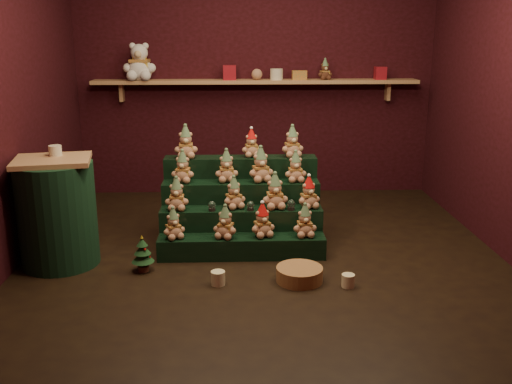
{
  "coord_description": "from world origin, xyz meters",
  "views": [
    {
      "loc": [
        -0.22,
        -4.54,
        1.83
      ],
      "look_at": [
        -0.06,
        0.25,
        0.48
      ],
      "focal_mm": 40.0,
      "sensor_mm": 36.0,
      "label": 1
    }
  ],
  "objects_px": {
    "snow_globe_a": "(212,206)",
    "side_table": "(57,213)",
    "snow_globe_c": "(291,205)",
    "mug_left": "(218,278)",
    "snow_globe_b": "(250,206)",
    "mug_right": "(348,281)",
    "brown_bear": "(325,69)",
    "white_bear": "(139,57)",
    "riser_tier_front": "(242,247)",
    "mini_christmas_tree": "(143,254)",
    "wicker_basket": "(299,274)"
  },
  "relations": [
    {
      "from": "riser_tier_front",
      "to": "wicker_basket",
      "type": "bearing_deg",
      "value": -48.99
    },
    {
      "from": "riser_tier_front",
      "to": "mini_christmas_tree",
      "type": "xyz_separation_m",
      "value": [
        -0.78,
        -0.27,
        0.06
      ]
    },
    {
      "from": "mug_left",
      "to": "side_table",
      "type": "bearing_deg",
      "value": 160.56
    },
    {
      "from": "side_table",
      "to": "brown_bear",
      "type": "relative_size",
      "value": 3.96
    },
    {
      "from": "riser_tier_front",
      "to": "white_bear",
      "type": "height_order",
      "value": "white_bear"
    },
    {
      "from": "mug_left",
      "to": "riser_tier_front",
      "type": "bearing_deg",
      "value": 71.23
    },
    {
      "from": "mini_christmas_tree",
      "to": "mug_right",
      "type": "relative_size",
      "value": 3.09
    },
    {
      "from": "snow_globe_b",
      "to": "snow_globe_a",
      "type": "bearing_deg",
      "value": 180.0
    },
    {
      "from": "mug_right",
      "to": "wicker_basket",
      "type": "distance_m",
      "value": 0.37
    },
    {
      "from": "side_table",
      "to": "white_bear",
      "type": "bearing_deg",
      "value": 68.43
    },
    {
      "from": "mini_christmas_tree",
      "to": "white_bear",
      "type": "distance_m",
      "value": 2.6
    },
    {
      "from": "mini_christmas_tree",
      "to": "white_bear",
      "type": "relative_size",
      "value": 0.6
    },
    {
      "from": "mug_right",
      "to": "riser_tier_front",
      "type": "bearing_deg",
      "value": 142.05
    },
    {
      "from": "wicker_basket",
      "to": "white_bear",
      "type": "height_order",
      "value": "white_bear"
    },
    {
      "from": "snow_globe_c",
      "to": "snow_globe_a",
      "type": "bearing_deg",
      "value": 180.0
    },
    {
      "from": "white_bear",
      "to": "brown_bear",
      "type": "distance_m",
      "value": 2.03
    },
    {
      "from": "snow_globe_b",
      "to": "mini_christmas_tree",
      "type": "relative_size",
      "value": 0.28
    },
    {
      "from": "riser_tier_front",
      "to": "mini_christmas_tree",
      "type": "relative_size",
      "value": 4.63
    },
    {
      "from": "side_table",
      "to": "snow_globe_b",
      "type": "bearing_deg",
      "value": -1.24
    },
    {
      "from": "side_table",
      "to": "white_bear",
      "type": "relative_size",
      "value": 1.76
    },
    {
      "from": "snow_globe_a",
      "to": "side_table",
      "type": "height_order",
      "value": "side_table"
    },
    {
      "from": "brown_bear",
      "to": "mug_left",
      "type": "bearing_deg",
      "value": -126.63
    },
    {
      "from": "mug_left",
      "to": "brown_bear",
      "type": "distance_m",
      "value": 3.02
    },
    {
      "from": "side_table",
      "to": "wicker_basket",
      "type": "distance_m",
      "value": 1.99
    },
    {
      "from": "wicker_basket",
      "to": "brown_bear",
      "type": "relative_size",
      "value": 1.59
    },
    {
      "from": "snow_globe_a",
      "to": "brown_bear",
      "type": "relative_size",
      "value": 0.38
    },
    {
      "from": "riser_tier_front",
      "to": "brown_bear",
      "type": "height_order",
      "value": "brown_bear"
    },
    {
      "from": "brown_bear",
      "to": "white_bear",
      "type": "bearing_deg",
      "value": 168.28
    },
    {
      "from": "snow_globe_c",
      "to": "mini_christmas_tree",
      "type": "xyz_separation_m",
      "value": [
        -1.21,
        -0.43,
        -0.26
      ]
    },
    {
      "from": "snow_globe_b",
      "to": "mug_left",
      "type": "bearing_deg",
      "value": -110.53
    },
    {
      "from": "mug_left",
      "to": "white_bear",
      "type": "bearing_deg",
      "value": 110.17
    },
    {
      "from": "side_table",
      "to": "snow_globe_a",
      "type": "bearing_deg",
      "value": 1.09
    },
    {
      "from": "snow_globe_b",
      "to": "mug_right",
      "type": "relative_size",
      "value": 0.85
    },
    {
      "from": "mini_christmas_tree",
      "to": "snow_globe_c",
      "type": "bearing_deg",
      "value": 19.35
    },
    {
      "from": "snow_globe_b",
      "to": "mug_left",
      "type": "xyz_separation_m",
      "value": [
        -0.26,
        -0.7,
        -0.35
      ]
    },
    {
      "from": "snow_globe_c",
      "to": "mug_left",
      "type": "distance_m",
      "value": 0.99
    },
    {
      "from": "snow_globe_a",
      "to": "side_table",
      "type": "relative_size",
      "value": 0.1
    },
    {
      "from": "mug_right",
      "to": "wicker_basket",
      "type": "xyz_separation_m",
      "value": [
        -0.35,
        0.11,
        0.01
      ]
    },
    {
      "from": "riser_tier_front",
      "to": "mug_left",
      "type": "relative_size",
      "value": 13.14
    },
    {
      "from": "wicker_basket",
      "to": "white_bear",
      "type": "relative_size",
      "value": 0.71
    },
    {
      "from": "riser_tier_front",
      "to": "snow_globe_b",
      "type": "xyz_separation_m",
      "value": [
        0.08,
        0.16,
        0.31
      ]
    },
    {
      "from": "side_table",
      "to": "mug_right",
      "type": "height_order",
      "value": "side_table"
    },
    {
      "from": "brown_bear",
      "to": "side_table",
      "type": "bearing_deg",
      "value": -152.5
    },
    {
      "from": "mug_right",
      "to": "white_bear",
      "type": "relative_size",
      "value": 0.2
    },
    {
      "from": "brown_bear",
      "to": "riser_tier_front",
      "type": "bearing_deg",
      "value": -128.29
    },
    {
      "from": "snow_globe_b",
      "to": "mug_right",
      "type": "distance_m",
      "value": 1.1
    },
    {
      "from": "snow_globe_a",
      "to": "mini_christmas_tree",
      "type": "height_order",
      "value": "snow_globe_a"
    },
    {
      "from": "mug_right",
      "to": "white_bear",
      "type": "xyz_separation_m",
      "value": [
        -1.86,
        2.51,
        1.52
      ]
    },
    {
      "from": "side_table",
      "to": "mug_left",
      "type": "relative_size",
      "value": 8.28
    },
    {
      "from": "mug_left",
      "to": "white_bear",
      "type": "xyz_separation_m",
      "value": [
        -0.89,
        2.44,
        1.52
      ]
    }
  ]
}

